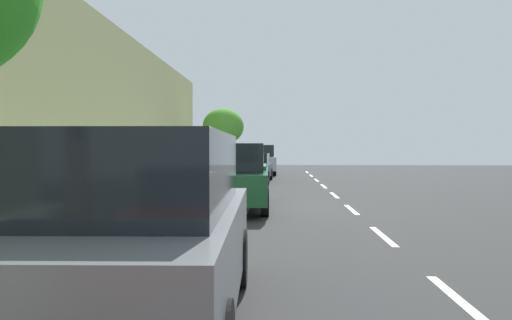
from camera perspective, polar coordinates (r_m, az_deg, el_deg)
name	(u,v)px	position (r m, az deg, el deg)	size (l,w,h in m)	color
ground	(262,209)	(14.36, 0.77, -5.84)	(70.43, 70.43, 0.00)	#2F2F2F
sidewalk	(130,205)	(15.02, -14.80, -5.28)	(4.02, 44.02, 0.15)	#9FAC93
curb_edge	(199,206)	(14.53, -6.87, -5.46)	(0.16, 44.02, 0.15)	gray
lane_stripe_centre	(351,209)	(14.43, 11.33, -5.82)	(0.14, 44.20, 0.01)	white
lane_stripe_bike_edge	(247,208)	(14.38, -1.05, -5.82)	(0.12, 44.02, 0.01)	white
building_facade	(56,97)	(15.81, -22.78, 6.96)	(0.50, 44.02, 6.74)	#939360
parked_suv_silver_nearest	(260,159)	(32.21, 0.50, 0.08)	(2.21, 4.82, 1.99)	#B7BABF
parked_sedan_dark_blue_second	(254,167)	(25.67, -0.25, -0.90)	(2.00, 4.48, 1.52)	navy
parked_pickup_green_mid	(235,179)	(14.28, -2.51, -2.25)	(2.10, 5.34, 1.95)	#1E512D
parked_suv_grey_far	(145,228)	(5.02, -13.14, -7.90)	(2.07, 4.75, 1.99)	slate
bicycle_at_curb	(232,182)	(20.28, -2.84, -2.67)	(1.41, 1.02, 0.72)	black
cyclist_with_backpack	(228,167)	(20.73, -3.34, -0.87)	(0.51, 0.57, 1.62)	#C6B284
street_tree_near_cyclist	(223,127)	(31.52, -3.94, 3.97)	(2.70, 2.70, 4.26)	brown
fire_hydrant	(207,179)	(19.06, -5.89, -2.28)	(0.22, 0.22, 0.84)	red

